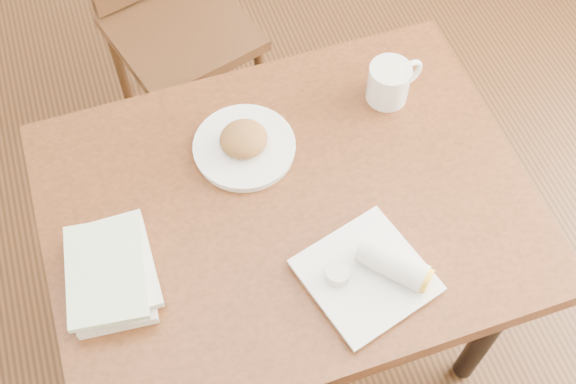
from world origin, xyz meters
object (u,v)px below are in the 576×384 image
object	(u,v)px
table	(288,221)
plate_burrito	(374,272)
plate_scone	(244,144)
coffee_mug	(390,81)
book_stack	(111,272)

from	to	relation	value
table	plate_burrito	distance (m)	0.29
table	plate_scone	size ratio (longest dim) A/B	4.52
coffee_mug	plate_burrito	size ratio (longest dim) A/B	0.51
plate_burrito	book_stack	size ratio (longest dim) A/B	1.15
plate_scone	plate_burrito	world-z (taller)	plate_burrito
table	plate_burrito	world-z (taller)	plate_burrito
plate_scone	coffee_mug	world-z (taller)	coffee_mug
table	book_stack	xyz separation A→B (m)	(-0.42, -0.06, 0.12)
table	plate_burrito	xyz separation A→B (m)	(0.12, -0.24, 0.11)
plate_burrito	coffee_mug	bearing A→B (deg)	63.59
plate_burrito	book_stack	bearing A→B (deg)	161.59
table	plate_scone	bearing A→B (deg)	106.49
plate_scone	book_stack	bearing A→B (deg)	-147.56
table	book_stack	world-z (taller)	book_stack
plate_burrito	book_stack	xyz separation A→B (m)	(-0.54, 0.18, 0.01)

